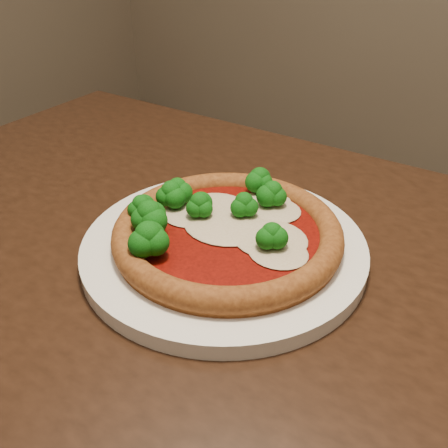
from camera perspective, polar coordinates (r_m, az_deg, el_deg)
The scene contains 3 objects.
dining_table at distance 0.58m, azimuth 2.15°, elevation -15.48°, with size 1.22×0.81×0.75m.
plate at distance 0.57m, azimuth -0.00°, elevation -2.64°, with size 0.32×0.32×0.02m, color white.
pizza at distance 0.55m, azimuth -0.07°, elevation -0.46°, with size 0.25×0.25×0.06m.
Camera 1 is at (0.25, -0.32, 1.09)m, focal length 40.00 mm.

